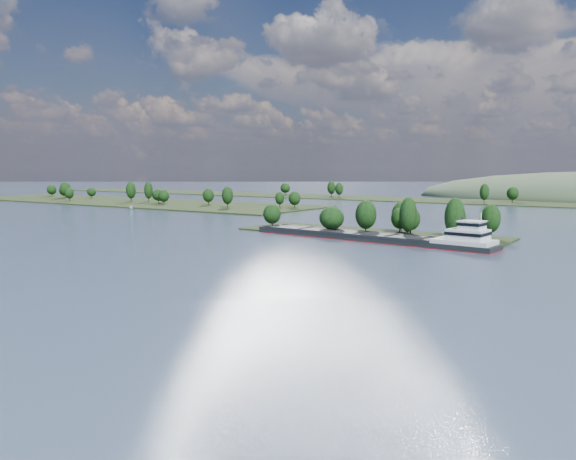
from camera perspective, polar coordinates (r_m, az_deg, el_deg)
The scene contains 6 objects.
ground at distance 158.99m, azimuth -1.15°, elevation -2.54°, with size 1800.00×1800.00×0.00m, color #394862.
tree_island at distance 206.71m, azimuth 9.59°, elevation 0.58°, with size 100.00×31.50×15.76m.
left_bank at distance 417.47m, azimuth -16.07°, elevation 2.85°, with size 300.00×80.00×15.98m.
back_shoreline at distance 417.04m, azimuth 22.69°, elevation 2.57°, with size 900.00×60.00×14.61m.
cargo_barge at distance 190.03m, azimuth 9.53°, elevation -0.71°, with size 90.22×20.14×12.12m.
motorboat at distance 344.30m, azimuth -15.60°, elevation 2.20°, with size 2.21×5.87×2.27m, color silver.
Camera 1 is at (89.94, -8.79, 24.51)m, focal length 35.00 mm.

